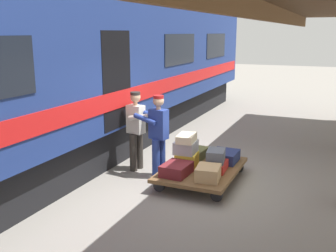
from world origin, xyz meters
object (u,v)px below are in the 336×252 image
suitcase_maroon_trunk (176,169)px  suitcase_navy_fabric (225,156)px  suitcase_yellow_case (187,159)px  suitcase_tan_vintage (208,173)px  luggage_cart (202,170)px  suitcase_red_plastic (217,166)px  suitcase_slate_roller (216,156)px  porter_by_door (137,128)px  suitcase_olive_duffel (196,153)px  suitcase_gray_aluminum (186,147)px  train_car (58,72)px  porter_in_overalls (158,133)px  suitcase_cream_canvas (186,138)px

suitcase_maroon_trunk → suitcase_navy_fabric: bearing=-119.3°
suitcase_yellow_case → suitcase_tan_vintage: 0.84m
suitcase_maroon_trunk → suitcase_tan_vintage: 0.63m
luggage_cart → suitcase_red_plastic: 0.34m
suitcase_slate_roller → porter_by_door: porter_by_door is taller
suitcase_yellow_case → suitcase_olive_duffel: size_ratio=0.85×
luggage_cart → suitcase_gray_aluminum: (0.35, -0.01, 0.43)m
suitcase_maroon_trunk → suitcase_slate_roller: 0.83m
train_car → suitcase_slate_roller: train_car is taller
suitcase_gray_aluminum → porter_by_door: (1.16, -0.09, 0.25)m
suitcase_maroon_trunk → porter_by_door: (1.19, -0.67, 0.53)m
suitcase_slate_roller → train_car: bearing=1.1°
suitcase_gray_aluminum → suitcase_slate_roller: bearing=176.9°
suitcase_navy_fabric → suitcase_olive_duffel: suitcase_navy_fabric is taller
suitcase_navy_fabric → suitcase_gray_aluminum: 0.90m
luggage_cart → porter_in_overalls: bearing=6.3°
suitcase_tan_vintage → suitcase_gray_aluminum: 0.91m
suitcase_maroon_trunk → suitcase_yellow_case: 0.56m
suitcase_yellow_case → suitcase_slate_roller: (-0.61, 0.02, 0.16)m
suitcase_yellow_case → suitcase_red_plastic: size_ratio=0.75×
porter_in_overalls → luggage_cart: bearing=-173.7°
suitcase_tan_vintage → suitcase_olive_duffel: size_ratio=0.94×
suitcase_cream_canvas → suitcase_olive_duffel: bearing=-90.9°
suitcase_red_plastic → suitcase_navy_fabric: bearing=-90.0°
luggage_cart → suitcase_maroon_trunk: 0.66m
luggage_cart → suitcase_gray_aluminum: 0.55m
suitcase_yellow_case → suitcase_tan_vintage: size_ratio=0.90×
suitcase_tan_vintage → luggage_cart: bearing=-60.7°
luggage_cart → porter_in_overalls: 1.14m
suitcase_yellow_case → porter_by_door: size_ratio=0.27×
suitcase_navy_fabric → suitcase_red_plastic: bearing=90.0°
suitcase_olive_duffel → porter_in_overalls: bearing=48.0°
suitcase_maroon_trunk → suitcase_tan_vintage: suitcase_tan_vintage is taller
suitcase_gray_aluminum → porter_by_door: 1.19m
luggage_cart → suitcase_navy_fabric: suitcase_navy_fabric is taller
train_car → suitcase_olive_duffel: (-3.01, -0.65, -1.67)m
suitcase_maroon_trunk → suitcase_navy_fabric: 1.29m
train_car → suitcase_gray_aluminum: (-2.98, -0.10, -1.39)m
suitcase_olive_duffel → porter_by_door: 1.38m
suitcase_cream_canvas → porter_by_door: size_ratio=0.30×
suitcase_yellow_case → suitcase_navy_fabric: bearing=-138.3°
luggage_cart → porter_by_door: porter_by_door is taller
train_car → suitcase_cream_canvas: train_car is taller
suitcase_slate_roller → porter_in_overalls: size_ratio=0.27×
suitcase_gray_aluminum → porter_in_overalls: 0.63m
suitcase_red_plastic → porter_by_door: (1.82, -0.11, 0.55)m
train_car → luggage_cart: 3.79m
suitcase_navy_fabric → train_car: bearing=10.2°
train_car → suitcase_tan_vintage: 4.03m
suitcase_olive_duffel → suitcase_cream_canvas: size_ratio=1.06×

